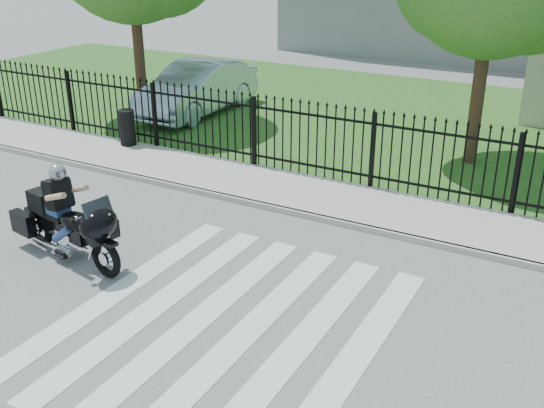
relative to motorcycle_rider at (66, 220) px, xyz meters
The scene contains 9 objects.
ground 3.66m from the motorcycle_rider, ahead, with size 120.00×120.00×0.00m, color slate.
crosswalk 3.66m from the motorcycle_rider, ahead, with size 5.00×5.50×0.01m, color silver, non-canonical shape.
sidewalk 5.81m from the motorcycle_rider, 51.92° to the left, with size 40.00×2.00×0.12m, color #ADAAA3.
curb 5.07m from the motorcycle_rider, 44.87° to the left, with size 40.00×0.12×0.12m, color #ADAAA3.
grass_strip 12.10m from the motorcycle_rider, 72.86° to the left, with size 40.00×12.00×0.02m, color #23511B.
iron_fence 6.59m from the motorcycle_rider, 57.29° to the left, with size 26.00×0.04×1.80m.
motorcycle_rider is the anchor object (origin of this frame).
parked_car 9.71m from the motorcycle_rider, 111.57° to the left, with size 1.69×4.85×1.60m, color #AABDD5.
litter_bin 6.12m from the motorcycle_rider, 120.97° to the left, with size 0.42×0.42×0.93m, color black.
Camera 1 is at (4.46, -6.60, 5.37)m, focal length 42.00 mm.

